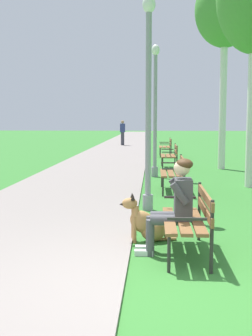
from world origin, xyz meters
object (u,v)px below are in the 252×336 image
(park_bench_mid, at_px, (175,171))
(lamp_post_near, at_px, (148,102))
(lamp_post_mid, at_px, (155,109))
(pedestrian_distant, at_px, (123,133))
(birch_tree_fourth, at_px, (225,13))
(park_bench_far, at_px, (171,154))
(park_bench_furthest, at_px, (167,146))
(dog_shepherd, at_px, (146,224))
(park_bench_near, at_px, (191,216))
(person_seated_on_near_bench, at_px, (175,202))

(park_bench_mid, xyz_separation_m, lamp_post_near, (-0.62, -2.19, 1.56))
(lamp_post_mid, bearing_deg, pedestrian_distant, 97.73)
(park_bench_mid, distance_m, birch_tree_fourth, 7.14)
(park_bench_far, xyz_separation_m, birch_tree_fourth, (1.77, -0.04, 4.80))
(lamp_post_near, bearing_deg, park_bench_furthest, 86.67)
(lamp_post_mid, bearing_deg, park_bench_far, 76.01)
(dog_shepherd, bearing_deg, park_bench_near, -44.83)
(park_bench_mid, relative_size, birch_tree_fourth, 0.23)
(lamp_post_near, relative_size, lamp_post_mid, 1.02)
(dog_shepherd, height_order, pedestrian_distant, pedestrian_distant)
(park_bench_near, xyz_separation_m, park_bench_mid, (0.03, 4.96, 0.00))
(park_bench_mid, height_order, person_seated_on_near_bench, person_seated_on_near_bench)
(park_bench_furthest, bearing_deg, park_bench_near, -90.45)
(park_bench_near, distance_m, park_bench_furthest, 14.84)
(park_bench_far, height_order, dog_shepherd, park_bench_far)
(dog_shepherd, bearing_deg, pedestrian_distant, 94.94)
(park_bench_furthest, relative_size, pedestrian_distant, 0.91)
(park_bench_furthest, bearing_deg, person_seated_on_near_bench, -91.25)
(birch_tree_fourth, bearing_deg, dog_shepherd, -104.88)
(lamp_post_mid, relative_size, pedestrian_distant, 2.38)
(lamp_post_near, xyz_separation_m, birch_tree_fourth, (2.48, 7.13, 3.24))
(park_bench_furthest, xyz_separation_m, lamp_post_near, (-0.70, -12.08, 1.56))
(park_bench_far, bearing_deg, park_bench_furthest, 90.09)
(park_bench_near, bearing_deg, park_bench_far, 89.28)
(dog_shepherd, distance_m, lamp_post_mid, 7.29)
(park_bench_near, relative_size, dog_shepherd, 1.81)
(birch_tree_fourth, bearing_deg, pedestrian_distant, 108.81)
(pedestrian_distant, bearing_deg, park_bench_mid, -81.91)
(park_bench_near, bearing_deg, lamp_post_near, 101.98)
(park_bench_furthest, distance_m, lamp_post_near, 12.20)
(person_seated_on_near_bench, xyz_separation_m, lamp_post_near, (-0.38, 2.74, 1.39))
(birch_tree_fourth, bearing_deg, park_bench_near, -100.83)
(park_bench_mid, bearing_deg, birch_tree_fourth, 69.36)
(park_bench_far, xyz_separation_m, park_bench_furthest, (-0.01, 4.90, 0.00))
(park_bench_furthest, relative_size, birch_tree_fourth, 0.23)
(person_seated_on_near_bench, bearing_deg, lamp_post_near, 97.88)
(lamp_post_near, height_order, pedestrian_distant, lamp_post_near)
(park_bench_furthest, distance_m, dog_shepherd, 14.28)
(birch_tree_fourth, bearing_deg, park_bench_far, 178.70)
(person_seated_on_near_bench, relative_size, pedestrian_distant, 0.76)
(park_bench_mid, bearing_deg, park_bench_furthest, 89.51)
(park_bench_mid, relative_size, park_bench_furthest, 1.00)
(lamp_post_mid, height_order, birch_tree_fourth, birch_tree_fourth)
(park_bench_furthest, xyz_separation_m, lamp_post_mid, (-0.56, -7.19, 1.52))
(person_seated_on_near_bench, bearing_deg, park_bench_mid, 87.21)
(park_bench_mid, height_order, park_bench_furthest, same)
(dog_shepherd, height_order, birch_tree_fourth, birch_tree_fourth)
(park_bench_furthest, height_order, pedestrian_distant, pedestrian_distant)
(park_bench_mid, distance_m, person_seated_on_near_bench, 4.95)
(dog_shepherd, bearing_deg, park_bench_far, 85.68)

